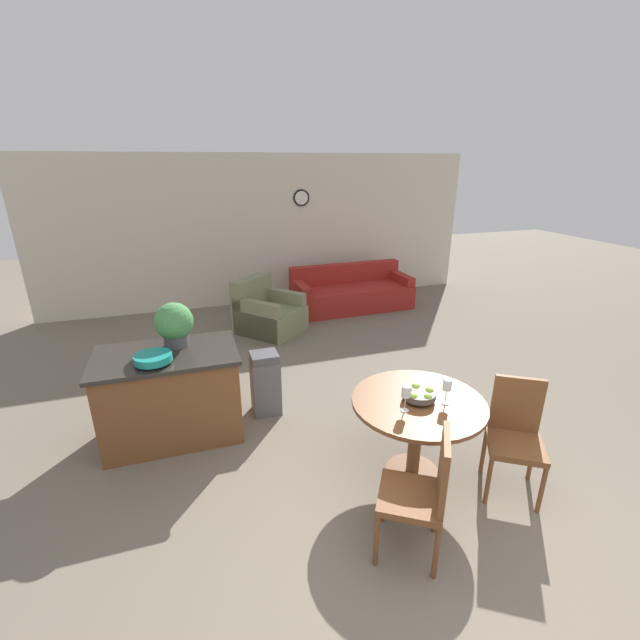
{
  "coord_description": "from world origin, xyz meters",
  "views": [
    {
      "loc": [
        -1.53,
        -1.62,
        2.57
      ],
      "look_at": [
        -0.17,
        2.52,
        0.94
      ],
      "focal_mm": 24.0,
      "sensor_mm": 36.0,
      "label": 1
    }
  ],
  "objects_px": {
    "wine_glass_left": "(406,393)",
    "wine_glass_right": "(447,386)",
    "fruit_bowl": "(419,394)",
    "teal_bowl": "(153,358)",
    "couch": "(351,293)",
    "kitchen_island": "(171,395)",
    "dining_table": "(417,418)",
    "trash_bin": "(265,383)",
    "potted_plant": "(174,323)",
    "dining_chair_near_right": "(515,431)",
    "dining_chair_near_left": "(423,489)",
    "armchair": "(268,314)"
  },
  "relations": [
    {
      "from": "dining_chair_near_left",
      "to": "couch",
      "type": "xyz_separation_m",
      "value": [
        1.54,
        5.06,
        -0.26
      ]
    },
    {
      "from": "wine_glass_right",
      "to": "couch",
      "type": "height_order",
      "value": "wine_glass_right"
    },
    {
      "from": "wine_glass_right",
      "to": "potted_plant",
      "type": "distance_m",
      "value": 2.54
    },
    {
      "from": "dining_chair_near_left",
      "to": "potted_plant",
      "type": "distance_m",
      "value": 2.65
    },
    {
      "from": "dining_table",
      "to": "couch",
      "type": "relative_size",
      "value": 0.51
    },
    {
      "from": "dining_chair_near_right",
      "to": "wine_glass_right",
      "type": "distance_m",
      "value": 0.68
    },
    {
      "from": "fruit_bowl",
      "to": "couch",
      "type": "bearing_deg",
      "value": 74.84
    },
    {
      "from": "trash_bin",
      "to": "wine_glass_right",
      "type": "bearing_deg",
      "value": -51.37
    },
    {
      "from": "dining_table",
      "to": "couch",
      "type": "height_order",
      "value": "couch"
    },
    {
      "from": "wine_glass_right",
      "to": "couch",
      "type": "xyz_separation_m",
      "value": [
        1.0,
        4.47,
        -0.63
      ]
    },
    {
      "from": "fruit_bowl",
      "to": "teal_bowl",
      "type": "distance_m",
      "value": 2.3
    },
    {
      "from": "wine_glass_right",
      "to": "trash_bin",
      "type": "height_order",
      "value": "wine_glass_right"
    },
    {
      "from": "dining_chair_near_left",
      "to": "couch",
      "type": "bearing_deg",
      "value": 15.84
    },
    {
      "from": "kitchen_island",
      "to": "potted_plant",
      "type": "distance_m",
      "value": 0.69
    },
    {
      "from": "potted_plant",
      "to": "trash_bin",
      "type": "height_order",
      "value": "potted_plant"
    },
    {
      "from": "dining_chair_near_right",
      "to": "couch",
      "type": "bearing_deg",
      "value": -63.16
    },
    {
      "from": "wine_glass_right",
      "to": "armchair",
      "type": "height_order",
      "value": "wine_glass_right"
    },
    {
      "from": "wine_glass_left",
      "to": "trash_bin",
      "type": "height_order",
      "value": "wine_glass_left"
    },
    {
      "from": "dining_chair_near_right",
      "to": "kitchen_island",
      "type": "height_order",
      "value": "dining_chair_near_right"
    },
    {
      "from": "dining_table",
      "to": "dining_chair_near_right",
      "type": "xyz_separation_m",
      "value": [
        0.69,
        -0.36,
        -0.04
      ]
    },
    {
      "from": "wine_glass_right",
      "to": "kitchen_island",
      "type": "distance_m",
      "value": 2.57
    },
    {
      "from": "fruit_bowl",
      "to": "trash_bin",
      "type": "relative_size",
      "value": 0.38
    },
    {
      "from": "armchair",
      "to": "couch",
      "type": "bearing_deg",
      "value": -19.32
    },
    {
      "from": "fruit_bowl",
      "to": "teal_bowl",
      "type": "height_order",
      "value": "teal_bowl"
    },
    {
      "from": "dining_chair_near_right",
      "to": "dining_table",
      "type": "bearing_deg",
      "value": 5.64
    },
    {
      "from": "kitchen_island",
      "to": "trash_bin",
      "type": "relative_size",
      "value": 1.88
    },
    {
      "from": "wine_glass_left",
      "to": "wine_glass_right",
      "type": "xyz_separation_m",
      "value": [
        0.36,
        -0.01,
        0.0
      ]
    },
    {
      "from": "potted_plant",
      "to": "couch",
      "type": "relative_size",
      "value": 0.2
    },
    {
      "from": "wine_glass_left",
      "to": "teal_bowl",
      "type": "height_order",
      "value": "teal_bowl"
    },
    {
      "from": "dining_chair_near_left",
      "to": "wine_glass_left",
      "type": "xyz_separation_m",
      "value": [
        0.17,
        0.6,
        0.37
      ]
    },
    {
      "from": "dining_chair_near_right",
      "to": "potted_plant",
      "type": "relative_size",
      "value": 2.22
    },
    {
      "from": "trash_bin",
      "to": "dining_table",
      "type": "bearing_deg",
      "value": -53.85
    },
    {
      "from": "teal_bowl",
      "to": "kitchen_island",
      "type": "bearing_deg",
      "value": 64.93
    },
    {
      "from": "wine_glass_left",
      "to": "potted_plant",
      "type": "relative_size",
      "value": 0.5
    },
    {
      "from": "trash_bin",
      "to": "potted_plant",
      "type": "bearing_deg",
      "value": 177.67
    },
    {
      "from": "kitchen_island",
      "to": "wine_glass_right",
      "type": "bearing_deg",
      "value": -32.64
    },
    {
      "from": "fruit_bowl",
      "to": "potted_plant",
      "type": "distance_m",
      "value": 2.34
    },
    {
      "from": "kitchen_island",
      "to": "teal_bowl",
      "type": "height_order",
      "value": "teal_bowl"
    },
    {
      "from": "fruit_bowl",
      "to": "armchair",
      "type": "bearing_deg",
      "value": 97.85
    },
    {
      "from": "wine_glass_left",
      "to": "wine_glass_right",
      "type": "relative_size",
      "value": 1.0
    },
    {
      "from": "couch",
      "to": "teal_bowl",
      "type": "bearing_deg",
      "value": -135.48
    },
    {
      "from": "dining_table",
      "to": "trash_bin",
      "type": "bearing_deg",
      "value": 126.15
    },
    {
      "from": "dining_table",
      "to": "dining_chair_near_right",
      "type": "distance_m",
      "value": 0.78
    },
    {
      "from": "dining_table",
      "to": "wine_glass_left",
      "type": "bearing_deg",
      "value": -151.53
    },
    {
      "from": "wine_glass_left",
      "to": "wine_glass_right",
      "type": "height_order",
      "value": "same"
    },
    {
      "from": "kitchen_island",
      "to": "armchair",
      "type": "bearing_deg",
      "value": 59.38
    },
    {
      "from": "wine_glass_right",
      "to": "potted_plant",
      "type": "height_order",
      "value": "potted_plant"
    },
    {
      "from": "potted_plant",
      "to": "wine_glass_right",
      "type": "bearing_deg",
      "value": -36.85
    },
    {
      "from": "wine_glass_right",
      "to": "kitchen_island",
      "type": "xyz_separation_m",
      "value": [
        -2.13,
        1.36,
        -0.45
      ]
    },
    {
      "from": "wine_glass_right",
      "to": "teal_bowl",
      "type": "distance_m",
      "value": 2.51
    }
  ]
}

